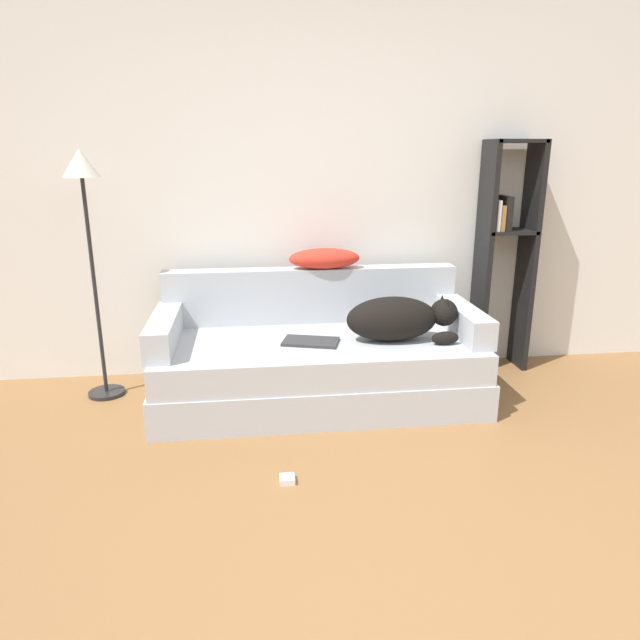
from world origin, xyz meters
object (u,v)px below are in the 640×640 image
object	(u,v)px
couch	(318,370)
laptop	(311,342)
floor_lamp	(85,207)
power_adapter	(287,479)
dog	(399,318)
bookshelf	(505,246)
throw_pillow	(324,258)

from	to	relation	value
couch	laptop	xyz separation A→B (m)	(-0.06, -0.08, 0.22)
floor_lamp	power_adapter	xyz separation A→B (m)	(1.11, -1.18, -1.20)
dog	laptop	size ratio (longest dim) A/B	1.86
couch	power_adapter	distance (m)	0.99
dog	laptop	world-z (taller)	dog
bookshelf	power_adapter	bearing A→B (deg)	-140.11
dog	power_adapter	xyz separation A→B (m)	(-0.75, -0.85, -0.54)
dog	bookshelf	distance (m)	1.09
dog	bookshelf	xyz separation A→B (m)	(0.89, 0.52, 0.34)
floor_lamp	throw_pillow	bearing A→B (deg)	4.92
dog	power_adapter	bearing A→B (deg)	-131.55
couch	dog	bearing A→B (deg)	-10.39
throw_pillow	bookshelf	bearing A→B (deg)	2.81
couch	dog	world-z (taller)	dog
laptop	power_adapter	size ratio (longest dim) A/B	5.12
dog	floor_lamp	bearing A→B (deg)	169.79
couch	dog	distance (m)	0.61
bookshelf	floor_lamp	bearing A→B (deg)	-176.07
couch	throw_pillow	distance (m)	0.75
couch	laptop	bearing A→B (deg)	-125.72
laptop	throw_pillow	world-z (taller)	throw_pillow
bookshelf	floor_lamp	distance (m)	2.77
couch	throw_pillow	size ratio (longest dim) A/B	4.22
couch	floor_lamp	world-z (taller)	floor_lamp
laptop	dog	bearing A→B (deg)	15.09
dog	floor_lamp	world-z (taller)	floor_lamp
laptop	throw_pillow	xyz separation A→B (m)	(0.14, 0.45, 0.43)
throw_pillow	couch	bearing A→B (deg)	-103.15
couch	bookshelf	world-z (taller)	bookshelf
throw_pillow	power_adapter	distance (m)	1.59
dog	laptop	bearing A→B (deg)	178.67
couch	floor_lamp	bearing A→B (deg)	169.85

